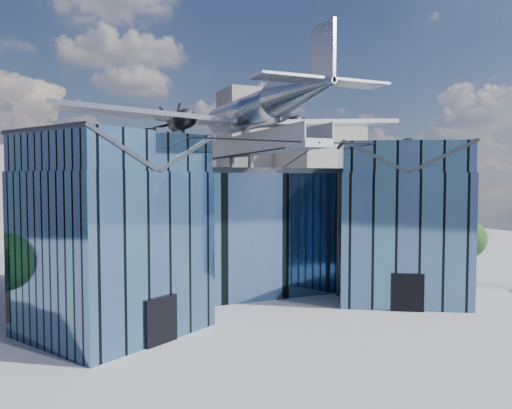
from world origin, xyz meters
name	(u,v)px	position (x,y,z in m)	size (l,w,h in m)	color
ground_plane	(267,308)	(0.00, 0.00, 0.00)	(120.00, 120.00, 0.00)	gray
museum	(237,223)	(0.00, 5.82, 5.54)	(32.88, 24.50, 17.60)	#486C94
bg_towers	(147,173)	(1.45, 50.49, 10.01)	(77.00, 24.50, 26.00)	gray
tree_side_e	(467,239)	(20.65, 2.06, 3.67)	(3.76, 3.76, 5.43)	#372416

